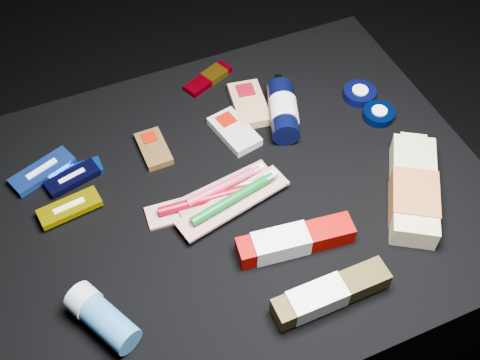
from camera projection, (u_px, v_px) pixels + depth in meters
name	position (u px, v px, depth m)	size (l,w,h in m)	color
ground	(236.00, 288.00, 1.49)	(3.00, 3.00, 0.00)	black
cloth_table	(236.00, 246.00, 1.33)	(0.98, 0.78, 0.40)	black
luna_bar_0	(76.00, 173.00, 1.19)	(0.10, 0.04, 0.01)	#09359C
luna_bar_1	(43.00, 171.00, 1.19)	(0.14, 0.09, 0.02)	#1B40AF
luna_bar_2	(72.00, 178.00, 1.18)	(0.11, 0.06, 0.01)	black
luna_bar_3	(70.00, 208.00, 1.13)	(0.12, 0.06, 0.02)	#BCAB00
clif_bar_0	(153.00, 147.00, 1.23)	(0.05, 0.10, 0.02)	#4B3318
clif_bar_1	(233.00, 130.00, 1.26)	(0.08, 0.13, 0.02)	#A6A59E
clif_bar_2	(249.00, 102.00, 1.31)	(0.09, 0.14, 0.02)	#A78357
power_bar	(210.00, 77.00, 1.36)	(0.13, 0.08, 0.01)	#70000A
lotion_bottle	(283.00, 111.00, 1.27)	(0.10, 0.19, 0.06)	black
cream_tin_upper	(360.00, 94.00, 1.33)	(0.07, 0.07, 0.02)	black
cream_tin_lower	(379.00, 114.00, 1.29)	(0.07, 0.07, 0.02)	black
bodywash_bottle	(413.00, 191.00, 1.14)	(0.19, 0.24, 0.05)	beige
deodorant_stick	(102.00, 317.00, 0.98)	(0.11, 0.14, 0.06)	#2C639A
toothbrush_pack_0	(206.00, 201.00, 1.15)	(0.23, 0.07, 0.03)	beige
toothbrush_pack_1	(225.00, 187.00, 1.16)	(0.21, 0.08, 0.02)	#A49B99
toothbrush_pack_2	(234.00, 200.00, 1.13)	(0.24, 0.10, 0.03)	beige
toothpaste_carton_red	(290.00, 242.00, 1.08)	(0.22, 0.07, 0.04)	#7D0200
toothpaste_carton_green	(326.00, 295.00, 1.01)	(0.21, 0.05, 0.04)	#332A0E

